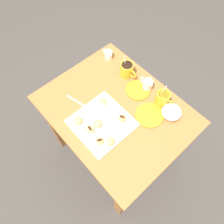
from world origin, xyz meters
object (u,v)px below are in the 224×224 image
dining_table (115,121)px  beignet_6 (97,123)px  coffee_mug_mustard_left (127,70)px  beignet_3 (90,129)px  beignet_1 (78,121)px  chocolate_sauce_pitcher (108,54)px  beignet_4 (110,142)px  beignet_5 (103,101)px  coffee_mug_mustard_right (163,99)px  saucer_orange_left (138,90)px  pastry_plate_square (102,123)px  beignet_2 (122,118)px  beignet_0 (99,141)px  saucer_orange_right (149,115)px  cream_pitcher_white (147,84)px  ice_cream_bowl (172,112)px

dining_table → beignet_6: beignet_6 is taller
coffee_mug_mustard_left → beignet_3: size_ratio=2.73×
beignet_1 → chocolate_sauce_pitcher: bearing=119.7°
beignet_1 → beignet_3: beignet_1 is taller
beignet_4 → beignet_5: bearing=148.2°
coffee_mug_mustard_right → saucer_orange_left: 0.17m
coffee_mug_mustard_left → pastry_plate_square: bearing=-65.0°
coffee_mug_mustard_right → beignet_2: size_ratio=2.76×
chocolate_sauce_pitcher → beignet_0: size_ratio=1.96×
coffee_mug_mustard_left → beignet_4: 0.50m
saucer_orange_right → beignet_0: size_ratio=3.62×
cream_pitcher_white → saucer_orange_right: cream_pitcher_white is taller
dining_table → pastry_plate_square: bearing=-81.9°
coffee_mug_mustard_right → saucer_orange_left: coffee_mug_mustard_right is taller
coffee_mug_mustard_left → chocolate_sauce_pitcher: size_ratio=1.54×
saucer_orange_left → beignet_2: size_ratio=2.84×
pastry_plate_square → coffee_mug_mustard_right: coffee_mug_mustard_right is taller
beignet_4 → beignet_5: (-0.22, 0.14, 0.00)m
beignet_1 → saucer_orange_right: bearing=55.2°
saucer_orange_right → beignet_4: (-0.02, -0.29, 0.03)m
cream_pitcher_white → beignet_2: bearing=-76.7°
beignet_4 → dining_table: bearing=129.6°
ice_cream_bowl → beignet_1: size_ratio=2.22×
cream_pitcher_white → beignet_6: cream_pitcher_white is taller
coffee_mug_mustard_right → cream_pitcher_white: bearing=171.9°
pastry_plate_square → beignet_1: bearing=-132.4°
ice_cream_bowl → beignet_5: size_ratio=2.14×
pastry_plate_square → beignet_6: bearing=-101.7°
beignet_3 → beignet_5: bearing=118.0°
beignet_1 → beignet_3: bearing=12.6°
beignet_0 → ice_cream_bowl: bearing=71.5°
saucer_orange_right → beignet_2: size_ratio=3.09×
coffee_mug_mustard_left → beignet_6: size_ratio=2.66×
beignet_0 → dining_table: bearing=115.3°
coffee_mug_mustard_left → beignet_5: (0.07, -0.27, -0.02)m
chocolate_sauce_pitcher → dining_table: bearing=-35.5°
ice_cream_bowl → beignet_0: bearing=-108.5°
coffee_mug_mustard_right → cream_pitcher_white: (-0.14, 0.02, -0.01)m
coffee_mug_mustard_left → ice_cream_bowl: (0.39, -0.02, -0.01)m
cream_pitcher_white → coffee_mug_mustard_right: bearing=-8.1°
coffee_mug_mustard_left → beignet_5: size_ratio=2.59×
cream_pitcher_white → beignet_1: bearing=-100.5°
saucer_orange_right → beignet_2: (-0.08, -0.15, 0.03)m
dining_table → beignet_0: size_ratio=18.75×
dining_table → saucer_orange_left: bearing=92.4°
beignet_5 → chocolate_sauce_pitcher: bearing=133.3°
chocolate_sauce_pitcher → beignet_0: bearing=-45.9°
saucer_orange_right → beignet_0: (-0.06, -0.33, 0.03)m
cream_pitcher_white → ice_cream_bowl: 0.23m
coffee_mug_mustard_right → beignet_3: bearing=-107.9°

